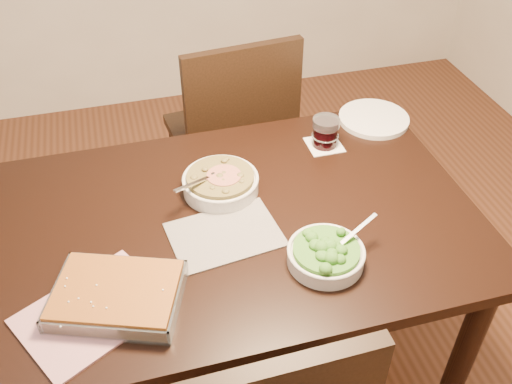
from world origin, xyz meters
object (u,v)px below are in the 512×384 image
at_px(wine_tumbler, 325,132).
at_px(chair_far, 234,131).
at_px(table, 232,242).
at_px(broccoli_bowl, 326,254).
at_px(baking_dish, 117,296).
at_px(stew_bowl, 221,182).
at_px(dinner_plate, 374,119).

distance_m(wine_tumbler, chair_far, 0.57).
relative_size(table, broccoli_bowl, 6.26).
distance_m(broccoli_bowl, baking_dish, 0.53).
distance_m(broccoli_bowl, wine_tumbler, 0.53).
distance_m(stew_bowl, wine_tumbler, 0.41).
bearing_deg(broccoli_bowl, dinner_plate, 55.57).
relative_size(stew_bowl, broccoli_bowl, 1.02).
bearing_deg(dinner_plate, stew_bowl, -158.94).
relative_size(wine_tumbler, dinner_plate, 0.40).
distance_m(stew_bowl, broccoli_bowl, 0.41).
distance_m(table, chair_far, 0.77).
height_order(table, dinner_plate, dinner_plate).
xyz_separation_m(stew_bowl, wine_tumbler, (0.38, 0.14, 0.02)).
distance_m(dinner_plate, chair_far, 0.60).
bearing_deg(chair_far, stew_bowl, 67.27).
bearing_deg(stew_bowl, chair_far, 73.26).
relative_size(stew_bowl, baking_dish, 0.63).
xyz_separation_m(table, broccoli_bowl, (0.20, -0.23, 0.12)).
bearing_deg(wine_tumbler, table, -144.97).
relative_size(stew_bowl, dinner_plate, 0.93).
relative_size(dinner_plate, chair_far, 0.25).
bearing_deg(wine_tumbler, broccoli_bowl, -110.33).
bearing_deg(chair_far, dinner_plate, 132.16).
relative_size(broccoli_bowl, chair_far, 0.23).
bearing_deg(stew_bowl, dinner_plate, 21.06).
bearing_deg(dinner_plate, wine_tumbler, -156.95).
bearing_deg(broccoli_bowl, chair_far, 90.96).
xyz_separation_m(table, wine_tumbler, (0.38, 0.27, 0.15)).
height_order(table, chair_far, chair_far).
bearing_deg(dinner_plate, broccoli_bowl, -124.43).
height_order(wine_tumbler, dinner_plate, wine_tumbler).
xyz_separation_m(broccoli_bowl, dinner_plate, (0.40, 0.59, -0.02)).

